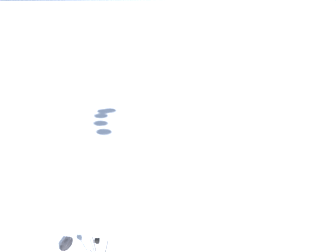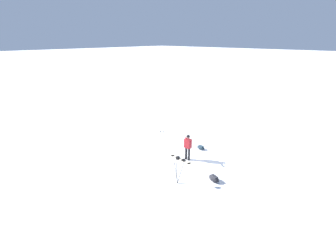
# 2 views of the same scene
# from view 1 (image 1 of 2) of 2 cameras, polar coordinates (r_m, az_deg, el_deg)

# --- Properties ---
(gear_bag_large) EXTENTS (0.74, 0.55, 0.32)m
(gear_bag_large) POSITION_cam_1_polar(r_m,az_deg,el_deg) (13.37, -17.50, -19.22)
(gear_bag_large) COLOR black
(gear_bag_large) RESTS_ON ground_plane
(camera_tripod) EXTENTS (0.59, 0.56, 1.51)m
(camera_tripod) POSITION_cam_1_polar(r_m,az_deg,el_deg) (11.60, -12.25, -20.54)
(camera_tripod) COLOR #262628
(camera_tripod) RESTS_ON ground_plane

